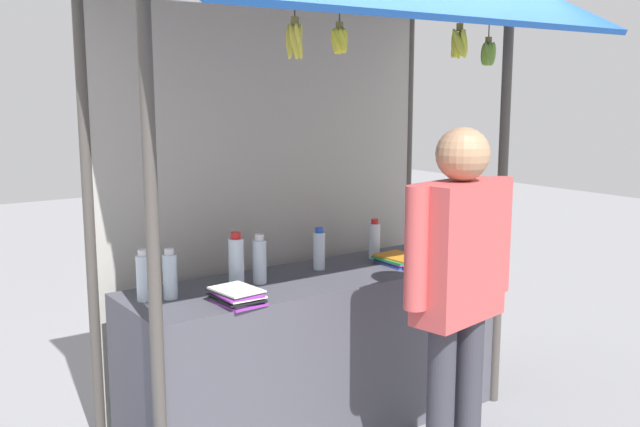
# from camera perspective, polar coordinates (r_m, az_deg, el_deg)

# --- Properties ---
(ground_plane) EXTENTS (20.00, 20.00, 0.00)m
(ground_plane) POSITION_cam_1_polar(r_m,az_deg,el_deg) (4.39, -0.00, -16.53)
(ground_plane) COLOR gray
(stall_counter) EXTENTS (2.23, 0.66, 0.92)m
(stall_counter) POSITION_cam_1_polar(r_m,az_deg,el_deg) (4.20, -0.00, -10.92)
(stall_counter) COLOR #4C4C56
(stall_counter) RESTS_ON ground
(stall_structure) EXTENTS (2.43, 1.58, 2.85)m
(stall_structure) POSITION_cam_1_polar(r_m,az_deg,el_deg) (4.07, -1.31, 6.78)
(stall_structure) COLOR #4C4742
(stall_structure) RESTS_ON ground
(water_bottle_front_left) EXTENTS (0.07, 0.07, 0.25)m
(water_bottle_front_left) POSITION_cam_1_polar(r_m,az_deg,el_deg) (4.16, -0.06, -2.89)
(water_bottle_front_left) COLOR silver
(water_bottle_front_left) RESTS_ON stall_counter
(water_bottle_mid_left) EXTENTS (0.07, 0.07, 0.25)m
(water_bottle_mid_left) POSITION_cam_1_polar(r_m,az_deg,el_deg) (4.45, 4.33, -2.09)
(water_bottle_mid_left) COLOR silver
(water_bottle_mid_left) RESTS_ON stall_counter
(water_bottle_left) EXTENTS (0.07, 0.07, 0.25)m
(water_bottle_left) POSITION_cam_1_polar(r_m,az_deg,el_deg) (3.66, -11.78, -4.80)
(water_bottle_left) COLOR silver
(water_bottle_left) RESTS_ON stall_counter
(water_bottle_right) EXTENTS (0.07, 0.07, 0.26)m
(water_bottle_right) POSITION_cam_1_polar(r_m,az_deg,el_deg) (3.65, -13.78, -4.88)
(water_bottle_right) COLOR silver
(water_bottle_right) RESTS_ON stall_counter
(water_bottle_far_right) EXTENTS (0.08, 0.08, 0.29)m
(water_bottle_far_right) POSITION_cam_1_polar(r_m,az_deg,el_deg) (3.81, -6.64, -3.78)
(water_bottle_far_right) COLOR silver
(water_bottle_far_right) RESTS_ON stall_counter
(water_bottle_rear_center) EXTENTS (0.08, 0.08, 0.27)m
(water_bottle_rear_center) POSITION_cam_1_polar(r_m,az_deg,el_deg) (3.87, -4.81, -3.72)
(water_bottle_rear_center) COLOR silver
(water_bottle_rear_center) RESTS_ON stall_counter
(magazine_stack_center) EXTENTS (0.23, 0.28, 0.05)m
(magazine_stack_center) POSITION_cam_1_polar(r_m,az_deg,el_deg) (4.34, 6.29, -3.66)
(magazine_stack_center) COLOR blue
(magazine_stack_center) RESTS_ON stall_counter
(magazine_stack_far_left) EXTENTS (0.22, 0.28, 0.07)m
(magazine_stack_far_left) POSITION_cam_1_polar(r_m,az_deg,el_deg) (3.54, -6.57, -6.52)
(magazine_stack_far_left) COLOR purple
(magazine_stack_far_left) RESTS_ON stall_counter
(banana_bunch_rightmost) EXTENTS (0.09, 0.09, 0.30)m
(banana_bunch_rightmost) POSITION_cam_1_polar(r_m,az_deg,el_deg) (3.33, -2.02, 13.56)
(banana_bunch_rightmost) COLOR #332D23
(banana_bunch_inner_right) EXTENTS (0.10, 0.09, 0.27)m
(banana_bunch_inner_right) POSITION_cam_1_polar(r_m,az_deg,el_deg) (3.48, 1.56, 13.53)
(banana_bunch_inner_right) COLOR #332D23
(banana_bunch_leftmost) EXTENTS (0.10, 0.10, 0.30)m
(banana_bunch_leftmost) POSITION_cam_1_polar(r_m,az_deg,el_deg) (4.18, 13.17, 12.23)
(banana_bunch_leftmost) COLOR #332D23
(banana_bunch_inner_left) EXTENTS (0.12, 0.11, 0.27)m
(banana_bunch_inner_left) POSITION_cam_1_polar(r_m,az_deg,el_deg) (4.01, 10.95, 13.12)
(banana_bunch_inner_left) COLOR #332D23
(vendor_person) EXTENTS (0.67, 0.30, 1.77)m
(vendor_person) POSITION_cam_1_polar(r_m,az_deg,el_deg) (3.52, 10.92, -4.79)
(vendor_person) COLOR #383842
(vendor_person) RESTS_ON ground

